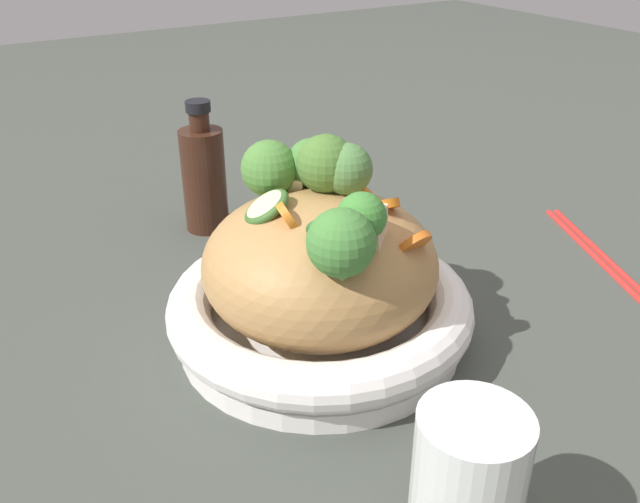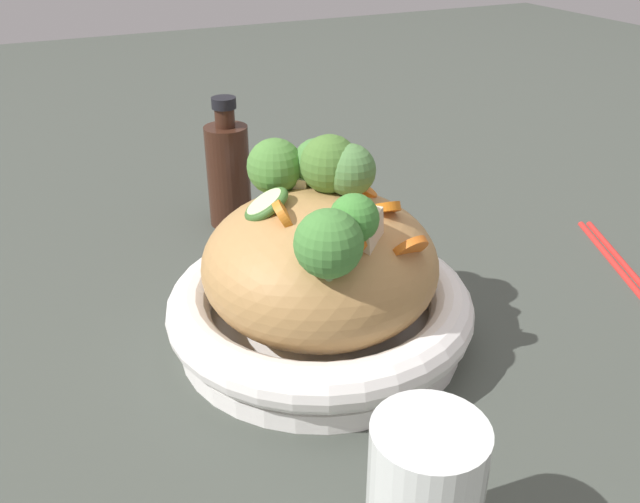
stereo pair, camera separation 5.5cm
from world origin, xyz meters
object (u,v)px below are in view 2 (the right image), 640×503
at_px(chopsticks_pair, 629,273).
at_px(drinking_glass, 424,500).
at_px(soy_sauce_bottle, 228,172).
at_px(serving_bowl, 320,311).

distance_m(chopsticks_pair, drinking_glass, 0.42).
xyz_separation_m(soy_sauce_bottle, chopsticks_pair, (0.32, -0.29, -0.06)).
bearing_deg(soy_sauce_bottle, chopsticks_pair, -42.06).
xyz_separation_m(serving_bowl, drinking_glass, (-0.04, -0.23, 0.02)).
bearing_deg(chopsticks_pair, soy_sauce_bottle, 137.94).
bearing_deg(drinking_glass, soy_sauce_bottle, 84.04).
height_order(chopsticks_pair, drinking_glass, drinking_glass).
bearing_deg(soy_sauce_bottle, serving_bowl, -91.35).
relative_size(soy_sauce_bottle, drinking_glass, 1.46).
height_order(soy_sauce_bottle, drinking_glass, soy_sauce_bottle).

